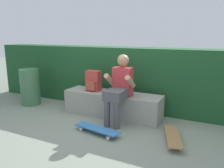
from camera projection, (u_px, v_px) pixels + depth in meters
ground_plane at (102, 123)px, 4.04m from camera, size 24.00×24.00×0.00m
bench_main at (112, 104)px, 4.37m from camera, size 1.91×0.51×0.46m
person_skater at (120, 86)px, 3.98m from camera, size 0.49×0.62×1.21m
skateboard_near_person at (97, 129)px, 3.60m from camera, size 0.82×0.33×0.09m
skateboard_beside_bench at (173, 136)px, 3.35m from camera, size 0.43×0.82×0.09m
backpack_on_bench at (93, 81)px, 4.45m from camera, size 0.28×0.23×0.40m
hedge_row at (117, 77)px, 4.98m from camera, size 6.32×0.61×1.29m
trash_bin at (30, 87)px, 5.06m from camera, size 0.42×0.42×0.81m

